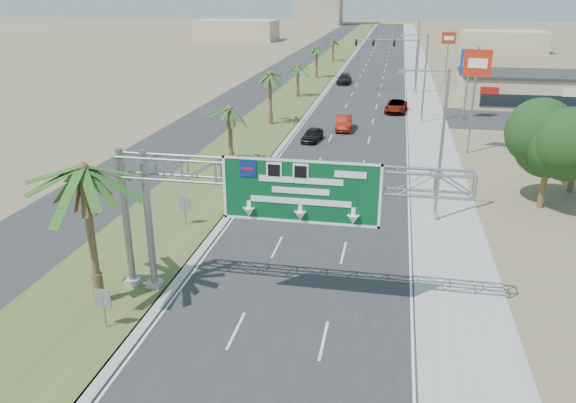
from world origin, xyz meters
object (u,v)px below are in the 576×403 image
at_px(pole_sign_blue, 469,66).
at_px(car_far, 344,79).
at_px(palm_near, 82,169).
at_px(pole_sign_red_near, 477,70).
at_px(pole_sign_red_far, 448,42).
at_px(store_building, 530,90).
at_px(car_mid_lane, 344,123).
at_px(sign_gantry, 269,185).
at_px(car_right_lane, 396,106).
at_px(signal_mast, 403,60).
at_px(car_left_lane, 312,135).

bearing_deg(pole_sign_blue, car_far, 123.98).
height_order(palm_near, pole_sign_red_near, pole_sign_red_near).
bearing_deg(pole_sign_blue, pole_sign_red_far, 90.80).
bearing_deg(store_building, car_mid_lane, -140.58).
height_order(sign_gantry, car_mid_lane, sign_gantry).
xyz_separation_m(store_building, pole_sign_blue, (-9.49, -10.95, 4.28)).
height_order(car_far, pole_sign_red_near, pole_sign_red_near).
relative_size(car_far, pole_sign_blue, 0.62).
relative_size(car_right_lane, pole_sign_red_near, 0.56).
xyz_separation_m(sign_gantry, car_right_lane, (5.60, 47.90, -5.31)).
xyz_separation_m(palm_near, pole_sign_blue, (21.71, 47.05, -0.65)).
xyz_separation_m(pole_sign_red_near, pole_sign_blue, (1.09, 15.20, -1.44)).
bearing_deg(car_right_lane, pole_sign_blue, -14.15).
height_order(store_building, car_mid_lane, store_building).
relative_size(car_right_lane, pole_sign_blue, 0.65).
height_order(signal_mast, pole_sign_red_near, pole_sign_red_near).
distance_m(palm_near, pole_sign_red_far, 77.18).
bearing_deg(car_right_lane, signal_mast, 92.50).
xyz_separation_m(store_building, pole_sign_red_near, (-10.57, -26.15, 5.73)).
xyz_separation_m(car_mid_lane, car_far, (-3.10, 32.63, -0.04)).
bearing_deg(store_building, pole_sign_red_far, 121.39).
bearing_deg(pole_sign_red_near, car_mid_lane, 149.78).
bearing_deg(pole_sign_blue, signal_mast, 113.45).
height_order(palm_near, signal_mast, palm_near).
height_order(car_left_lane, pole_sign_red_near, pole_sign_red_near).
height_order(store_building, car_far, store_building).
height_order(palm_near, car_left_lane, palm_near).
relative_size(sign_gantry, car_right_lane, 3.10).
bearing_deg(palm_near, signal_mast, 77.34).
bearing_deg(palm_near, car_right_lane, 74.58).
distance_m(sign_gantry, signal_mast, 62.37).
height_order(sign_gantry, car_far, sign_gantry).
bearing_deg(pole_sign_red_near, store_building, 67.99).
relative_size(palm_near, car_mid_lane, 1.74).
relative_size(palm_near, pole_sign_red_near, 0.86).
height_order(car_left_lane, car_far, car_far).
height_order(pole_sign_blue, pole_sign_red_far, pole_sign_red_far).
relative_size(car_far, pole_sign_red_far, 0.61).
xyz_separation_m(pole_sign_blue, pole_sign_red_far, (-0.38, 27.12, 0.38)).
distance_m(car_left_lane, car_far, 38.29).
xyz_separation_m(store_building, car_right_lane, (-17.46, -8.17, -1.25)).
bearing_deg(car_left_lane, store_building, 51.67).
bearing_deg(store_building, car_left_lane, -136.26).
bearing_deg(pole_sign_red_far, palm_near, -106.05).
distance_m(car_mid_lane, car_right_lane, 12.09).
bearing_deg(store_building, pole_sign_red_near, -112.01).
height_order(car_mid_lane, car_far, car_mid_lane).
bearing_deg(pole_sign_red_far, sign_gantry, -100.35).
xyz_separation_m(signal_mast, store_building, (16.83, -5.97, -2.85)).
bearing_deg(pole_sign_red_far, pole_sign_red_near, -90.96).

